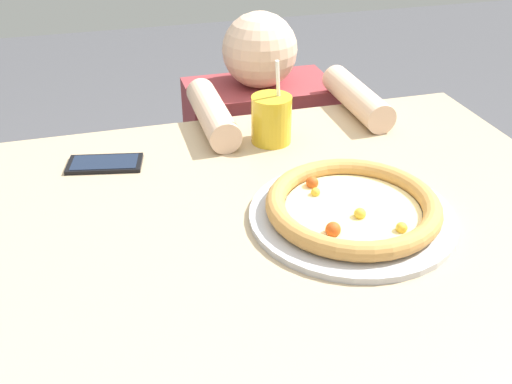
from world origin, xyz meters
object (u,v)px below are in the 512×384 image
object	(u,v)px
drink_cup_colored	(271,119)
diner_seated	(260,190)
pizza_near	(352,209)
cell_phone	(105,164)

from	to	relation	value
drink_cup_colored	diner_seated	bearing A→B (deg)	77.98
pizza_near	drink_cup_colored	distance (m)	0.34
pizza_near	drink_cup_colored	size ratio (longest dim) A/B	1.97
pizza_near	diner_seated	bearing A→B (deg)	88.01
pizza_near	diner_seated	size ratio (longest dim) A/B	0.38
drink_cup_colored	diner_seated	world-z (taller)	diner_seated
cell_phone	diner_seated	distance (m)	0.64
drink_cup_colored	diner_seated	xyz separation A→B (m)	(0.07, 0.33, -0.38)
diner_seated	drink_cup_colored	bearing A→B (deg)	-102.02
cell_phone	diner_seated	xyz separation A→B (m)	(0.43, 0.34, -0.33)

